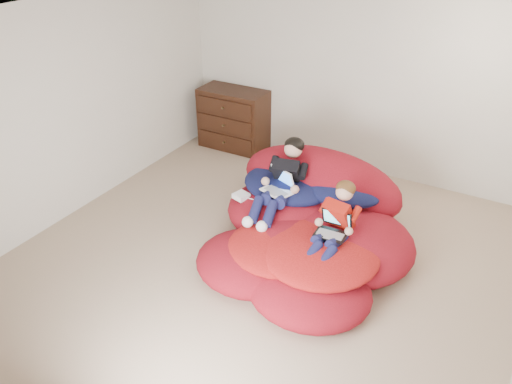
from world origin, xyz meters
name	(u,v)px	position (x,y,z in m)	size (l,w,h in m)	color
room_shell	(264,242)	(0.00, 0.00, 0.22)	(5.10, 5.10, 2.77)	tan
dresser	(234,119)	(-1.77, 2.23, 0.46)	(1.02, 0.58, 0.92)	black
beanbag_pile	(309,225)	(0.31, 0.45, 0.27)	(2.34, 2.47, 0.91)	maroon
cream_pillow	(295,153)	(-0.30, 1.33, 0.62)	(0.40, 0.25, 0.25)	silver
older_boy	(282,178)	(-0.11, 0.60, 0.68)	(0.37, 1.07, 0.69)	black
younger_boy	(335,221)	(0.69, 0.20, 0.60)	(0.31, 0.89, 0.63)	#B21A0F
laptop_white	(279,185)	(-0.11, 0.53, 0.62)	(0.38, 0.40, 0.23)	white
laptop_black	(333,227)	(0.69, 0.16, 0.55)	(0.32, 0.31, 0.22)	black
power_adapter	(241,196)	(-0.53, 0.40, 0.42)	(0.15, 0.15, 0.06)	white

